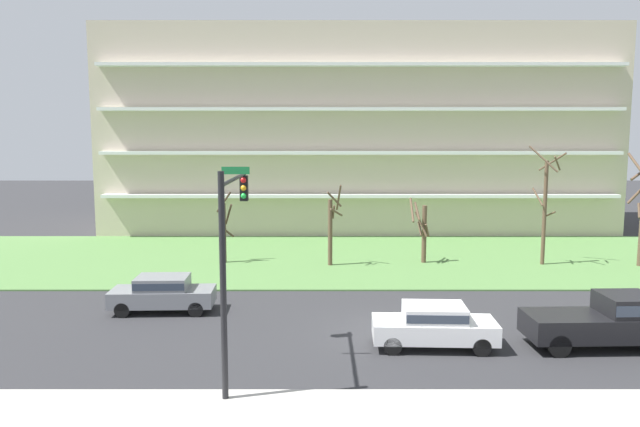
% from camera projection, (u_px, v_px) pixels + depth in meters
% --- Properties ---
extents(ground, '(160.00, 160.00, 0.00)m').
position_uv_depth(ground, '(395.00, 330.00, 23.95)').
color(ground, '#2D2D30').
extents(sidewalk_curb_near, '(80.00, 4.00, 0.15)m').
position_uv_depth(sidewalk_curb_near, '(432.00, 424.00, 16.00)').
color(sidewalk_curb_near, '#BCB7AD').
rests_on(sidewalk_curb_near, ground).
extents(grass_lawn_strip, '(80.00, 16.00, 0.08)m').
position_uv_depth(grass_lawn_strip, '(367.00, 258.00, 37.83)').
color(grass_lawn_strip, '#547F42').
rests_on(grass_lawn_strip, ground).
extents(apartment_building, '(39.72, 13.30, 15.85)m').
position_uv_depth(apartment_building, '(355.00, 132.00, 50.88)').
color(apartment_building, beige).
rests_on(apartment_building, ground).
extents(tree_far_left, '(1.13, 1.20, 4.28)m').
position_uv_depth(tree_far_left, '(223.00, 230.00, 36.11)').
color(tree_far_left, '#423023').
rests_on(tree_far_left, ground).
extents(tree_left, '(0.96, 1.37, 4.81)m').
position_uv_depth(tree_left, '(330.00, 227.00, 35.27)').
color(tree_left, brown).
rests_on(tree_left, ground).
extents(tree_center, '(1.18, 1.58, 3.90)m').
position_uv_depth(tree_center, '(422.00, 230.00, 36.05)').
color(tree_center, brown).
rests_on(tree_center, ground).
extents(tree_right, '(2.35, 2.36, 7.04)m').
position_uv_depth(tree_right, '(544.00, 206.00, 35.35)').
color(tree_right, brown).
rests_on(tree_right, ground).
extents(sedan_white_near_left, '(4.47, 1.98, 1.57)m').
position_uv_depth(sedan_white_near_left, '(433.00, 324.00, 21.86)').
color(sedan_white_near_left, white).
rests_on(sedan_white_near_left, ground).
extents(sedan_gray_center_left, '(4.46, 1.96, 1.57)m').
position_uv_depth(sedan_gray_center_left, '(162.00, 292.00, 26.30)').
color(sedan_gray_center_left, slate).
rests_on(sedan_gray_center_left, ground).
extents(pickup_black_center_right, '(5.47, 2.19, 1.95)m').
position_uv_depth(pickup_black_center_right, '(607.00, 320.00, 21.86)').
color(pickup_black_center_right, black).
rests_on(pickup_black_center_right, ground).
extents(traffic_signal_mast, '(0.90, 5.38, 6.64)m').
position_uv_depth(traffic_signal_mast, '(231.00, 237.00, 18.56)').
color(traffic_signal_mast, black).
rests_on(traffic_signal_mast, ground).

